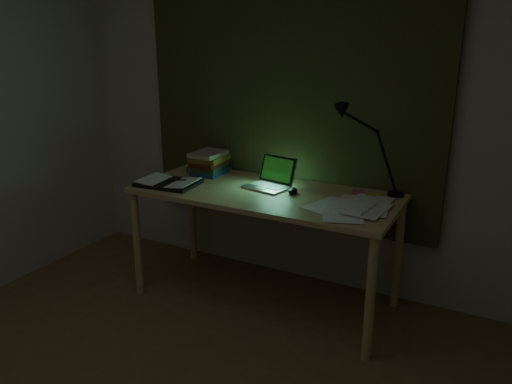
% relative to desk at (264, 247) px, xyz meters
% --- Properties ---
extents(wall_back, '(3.50, 0.00, 2.50)m').
position_rel_desk_xyz_m(wall_back, '(-0.04, 0.46, 0.85)').
color(wall_back, beige).
rests_on(wall_back, ground).
extents(curtain, '(2.20, 0.06, 2.00)m').
position_rel_desk_xyz_m(curtain, '(-0.04, 0.42, 1.05)').
color(curtain, '#33381C').
rests_on(curtain, wall_back).
extents(desk, '(1.74, 0.76, 0.79)m').
position_rel_desk_xyz_m(desk, '(0.00, 0.00, 0.00)').
color(desk, tan).
rests_on(desk, floor).
extents(laptop, '(0.34, 0.37, 0.20)m').
position_rel_desk_xyz_m(laptop, '(-0.02, 0.07, 0.50)').
color(laptop, '#BABABF').
rests_on(laptop, desk).
extents(open_textbook, '(0.42, 0.32, 0.03)m').
position_rel_desk_xyz_m(open_textbook, '(-0.65, -0.18, 0.41)').
color(open_textbook, white).
rests_on(open_textbook, desk).
extents(book_stack, '(0.22, 0.27, 0.18)m').
position_rel_desk_xyz_m(book_stack, '(-0.56, 0.20, 0.48)').
color(book_stack, white).
rests_on(book_stack, desk).
extents(loose_papers, '(0.48, 0.49, 0.02)m').
position_rel_desk_xyz_m(loose_papers, '(0.58, -0.06, 0.41)').
color(loose_papers, white).
rests_on(loose_papers, desk).
extents(mouse, '(0.08, 0.11, 0.04)m').
position_rel_desk_xyz_m(mouse, '(0.18, 0.04, 0.41)').
color(mouse, black).
rests_on(mouse, desk).
extents(sticky_yellow, '(0.07, 0.07, 0.01)m').
position_rel_desk_xyz_m(sticky_yellow, '(0.65, 0.22, 0.40)').
color(sticky_yellow, gold).
rests_on(sticky_yellow, desk).
extents(sticky_pink, '(0.09, 0.09, 0.02)m').
position_rel_desk_xyz_m(sticky_pink, '(0.55, 0.24, 0.40)').
color(sticky_pink, '#D4527E').
rests_on(sticky_pink, desk).
extents(desk_lamp, '(0.38, 0.30, 0.56)m').
position_rel_desk_xyz_m(desk_lamp, '(0.78, 0.30, 0.68)').
color(desk_lamp, black).
rests_on(desk_lamp, desk).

